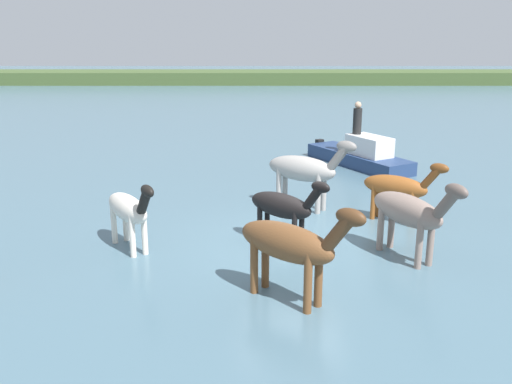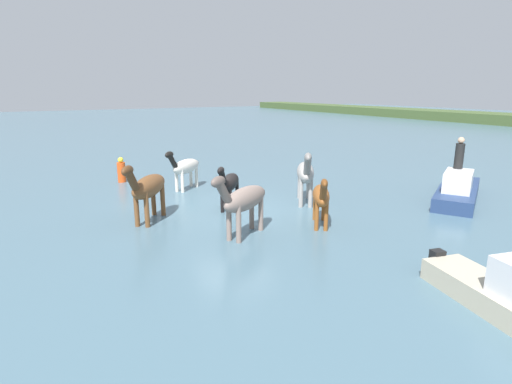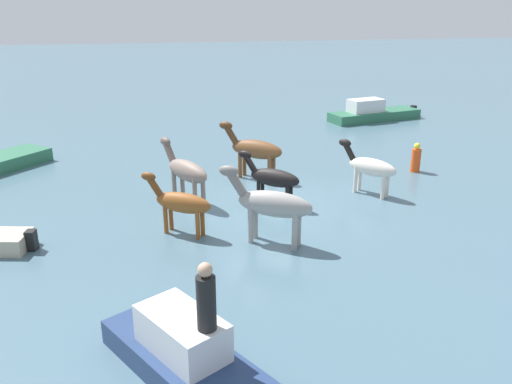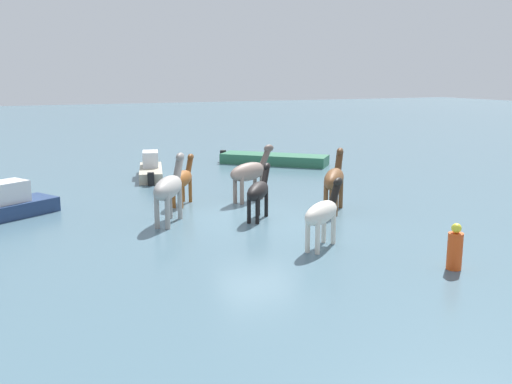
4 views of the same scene
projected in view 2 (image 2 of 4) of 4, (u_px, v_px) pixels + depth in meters
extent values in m
plane|color=#476675|center=(232.00, 211.00, 14.24)|extent=(152.94, 152.94, 0.00)
ellipsoid|color=gray|center=(245.00, 199.00, 11.58)|extent=(1.47, 2.02, 0.67)
cylinder|color=gray|center=(239.00, 224.00, 11.14)|extent=(0.15, 0.15, 1.10)
cylinder|color=gray|center=(229.00, 222.00, 11.31)|extent=(0.15, 0.15, 1.10)
cylinder|color=gray|center=(261.00, 213.00, 12.13)|extent=(0.15, 0.15, 1.10)
cylinder|color=gray|center=(252.00, 211.00, 12.29)|extent=(0.15, 0.15, 1.10)
cylinder|color=#63544C|center=(223.00, 192.00, 10.60)|extent=(0.49, 0.64, 0.73)
ellipsoid|color=#63544C|center=(218.00, 182.00, 10.36)|extent=(0.46, 0.59, 0.29)
ellipsoid|color=#9E9993|center=(305.00, 172.00, 14.97)|extent=(2.07, 1.66, 0.70)
cylinder|color=#9E9993|center=(311.00, 192.00, 14.49)|extent=(0.15, 0.15, 1.15)
cylinder|color=#9E9993|center=(301.00, 192.00, 14.51)|extent=(0.15, 0.15, 1.15)
cylinder|color=#9E9993|center=(309.00, 184.00, 15.70)|extent=(0.15, 0.15, 1.15)
cylinder|color=#9E9993|center=(300.00, 184.00, 15.72)|extent=(0.15, 0.15, 1.15)
cylinder|color=slate|center=(307.00, 166.00, 13.79)|extent=(0.66, 0.55, 0.77)
ellipsoid|color=slate|center=(308.00, 157.00, 13.50)|extent=(0.61, 0.52, 0.31)
ellipsoid|color=black|center=(230.00, 182.00, 14.27)|extent=(1.62, 1.49, 0.57)
cylinder|color=black|center=(230.00, 199.00, 13.88)|extent=(0.13, 0.13, 0.94)
cylinder|color=black|center=(222.00, 199.00, 13.93)|extent=(0.13, 0.13, 0.94)
cylinder|color=black|center=(237.00, 192.00, 14.85)|extent=(0.13, 0.13, 0.94)
cylinder|color=black|center=(230.00, 192.00, 14.90)|extent=(0.13, 0.13, 0.94)
cylinder|color=black|center=(223.00, 177.00, 13.32)|extent=(0.52, 0.49, 0.63)
ellipsoid|color=black|center=(221.00, 171.00, 13.09)|extent=(0.48, 0.45, 0.25)
ellipsoid|color=silver|center=(186.00, 166.00, 17.03)|extent=(1.46, 1.74, 0.60)
cylinder|color=silver|center=(182.00, 181.00, 16.63)|extent=(0.13, 0.13, 0.98)
cylinder|color=silver|center=(176.00, 180.00, 16.74)|extent=(0.13, 0.13, 0.98)
cylinder|color=silver|center=(196.00, 176.00, 17.56)|extent=(0.13, 0.13, 0.98)
cylinder|color=silver|center=(191.00, 175.00, 17.68)|extent=(0.13, 0.13, 0.98)
cylinder|color=black|center=(172.00, 161.00, 16.11)|extent=(0.48, 0.56, 0.65)
ellipsoid|color=black|center=(169.00, 155.00, 15.88)|extent=(0.45, 0.51, 0.26)
ellipsoid|color=brown|center=(149.00, 186.00, 12.89)|extent=(1.95, 1.78, 0.69)
cylinder|color=brown|center=(147.00, 209.00, 12.41)|extent=(0.15, 0.15, 1.13)
cylinder|color=brown|center=(137.00, 209.00, 12.47)|extent=(0.15, 0.15, 1.13)
cylinder|color=brown|center=(163.00, 199.00, 13.58)|extent=(0.15, 0.15, 1.13)
cylinder|color=brown|center=(153.00, 198.00, 13.64)|extent=(0.15, 0.15, 1.13)
cylinder|color=#50311A|center=(132.00, 180.00, 11.75)|extent=(0.63, 0.59, 0.75)
ellipsoid|color=#50311A|center=(127.00, 171.00, 11.46)|extent=(0.58, 0.54, 0.30)
ellipsoid|color=brown|center=(321.00, 196.00, 12.50)|extent=(1.69, 1.40, 0.58)
cylinder|color=brown|center=(326.00, 215.00, 12.11)|extent=(0.13, 0.13, 0.95)
cylinder|color=brown|center=(317.00, 215.00, 12.13)|extent=(0.13, 0.13, 0.95)
cylinder|color=brown|center=(324.00, 206.00, 13.10)|extent=(0.13, 0.13, 0.95)
cylinder|color=brown|center=(315.00, 206.00, 13.13)|extent=(0.13, 0.13, 0.95)
cylinder|color=brown|center=(323.00, 191.00, 11.53)|extent=(0.54, 0.46, 0.63)
ellipsoid|color=brown|center=(324.00, 183.00, 11.29)|extent=(0.50, 0.43, 0.25)
cube|color=navy|center=(457.00, 195.00, 15.60)|extent=(3.48, 4.70, 0.64)
cube|color=silver|center=(458.00, 181.00, 14.97)|extent=(1.64, 1.91, 0.70)
cube|color=black|center=(462.00, 181.00, 17.63)|extent=(0.36, 0.35, 0.69)
cube|color=#B7AD93|center=(505.00, 307.00, 7.65)|extent=(3.66, 1.79, 0.61)
cube|color=black|center=(436.00, 264.00, 9.37)|extent=(0.30, 0.33, 0.66)
cylinder|color=black|center=(459.00, 156.00, 15.32)|extent=(0.32, 0.32, 0.95)
sphere|color=tan|center=(461.00, 140.00, 15.17)|extent=(0.24, 0.24, 0.24)
cylinder|color=#E54C19|center=(122.00, 172.00, 18.49)|extent=(0.36, 0.36, 0.90)
sphere|color=yellow|center=(121.00, 160.00, 18.35)|extent=(0.24, 0.24, 0.24)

